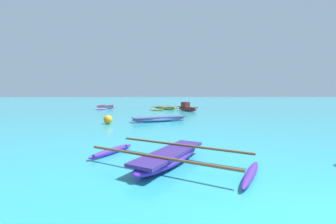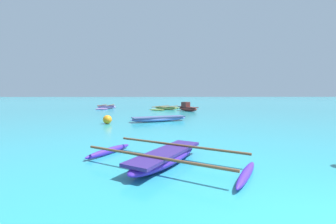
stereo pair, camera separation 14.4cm
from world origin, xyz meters
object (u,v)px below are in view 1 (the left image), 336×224
object	(u,v)px
moored_boat_0	(159,119)
moored_boat_3	(106,107)
moored_boat_4	(187,108)
mooring_buoy_1	(108,120)
moored_boat_2	(165,108)
moored_boat_1	(170,157)

from	to	relation	value
moored_boat_0	moored_boat_3	bearing A→B (deg)	95.96
moored_boat_4	mooring_buoy_1	world-z (taller)	moored_boat_4
mooring_buoy_1	moored_boat_4	bearing A→B (deg)	58.20
moored_boat_0	mooring_buoy_1	world-z (taller)	mooring_buoy_1
mooring_buoy_1	moored_boat_2	bearing A→B (deg)	72.27
moored_boat_1	mooring_buoy_1	world-z (taller)	mooring_buoy_1
moored_boat_2	moored_boat_3	xyz separation A→B (m)	(-7.29, 1.62, 0.04)
moored_boat_1	moored_boat_0	bearing A→B (deg)	32.89
moored_boat_2	moored_boat_4	size ratio (longest dim) A/B	1.57
moored_boat_1	moored_boat_3	bearing A→B (deg)	48.57
moored_boat_0	mooring_buoy_1	bearing A→B (deg)	177.74
moored_boat_4	mooring_buoy_1	bearing A→B (deg)	-62.94
moored_boat_4	moored_boat_1	bearing A→B (deg)	-39.71
moored_boat_2	moored_boat_4	distance (m)	3.20
moored_boat_2	moored_boat_3	distance (m)	7.47
mooring_buoy_1	moored_boat_3	bearing A→B (deg)	103.72
mooring_buoy_1	moored_boat_1	bearing A→B (deg)	-66.85
moored_boat_3	mooring_buoy_1	bearing A→B (deg)	-73.37
moored_boat_0	moored_boat_1	distance (m)	9.24
moored_boat_1	mooring_buoy_1	xyz separation A→B (m)	(-3.47, 8.12, 0.08)
moored_boat_3	mooring_buoy_1	xyz separation A→B (m)	(3.38, -13.86, 0.04)
moored_boat_0	moored_boat_1	xyz separation A→B (m)	(0.26, -9.24, 0.01)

